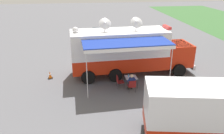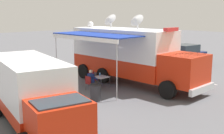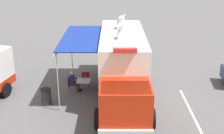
{
  "view_description": "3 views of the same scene",
  "coord_description": "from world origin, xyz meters",
  "px_view_note": "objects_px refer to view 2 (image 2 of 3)",
  "views": [
    {
      "loc": [
        16.47,
        -2.78,
        7.33
      ],
      "look_at": [
        1.42,
        -0.74,
        1.22
      ],
      "focal_mm": 36.9,
      "sensor_mm": 36.0,
      "label": 1
    },
    {
      "loc": [
        13.18,
        13.48,
        4.59
      ],
      "look_at": [
        1.15,
        0.23,
        1.15
      ],
      "focal_mm": 46.2,
      "sensor_mm": 36.0,
      "label": 2
    },
    {
      "loc": [
        -0.23,
        16.89,
        7.7
      ],
      "look_at": [
        0.61,
        -0.09,
        1.39
      ],
      "focal_mm": 48.63,
      "sensor_mm": 36.0,
      "label": 3
    }
  ],
  "objects_px": {
    "seated_responder": "(92,79)",
    "trash_bin": "(95,92)",
    "support_truck": "(33,93)",
    "command_truck": "(131,54)",
    "water_bottle": "(100,74)",
    "folding_chair_at_table": "(90,82)",
    "car_behind_truck": "(185,55)",
    "folding_chair_beside_table": "(92,78)",
    "traffic_cone": "(76,66)",
    "folding_table": "(101,78)"
  },
  "relations": [
    {
      "from": "folding_chair_at_table",
      "to": "seated_responder",
      "type": "xyz_separation_m",
      "value": [
        -0.19,
        -0.01,
        0.14
      ]
    },
    {
      "from": "trash_bin",
      "to": "traffic_cone",
      "type": "xyz_separation_m",
      "value": [
        -4.03,
        -7.48,
        -0.18
      ]
    },
    {
      "from": "folding_chair_at_table",
      "to": "car_behind_truck",
      "type": "xyz_separation_m",
      "value": [
        -11.48,
        -1.17,
        0.37
      ]
    },
    {
      "from": "command_truck",
      "to": "water_bottle",
      "type": "height_order",
      "value": "command_truck"
    },
    {
      "from": "command_truck",
      "to": "water_bottle",
      "type": "relative_size",
      "value": 42.83
    },
    {
      "from": "folding_table",
      "to": "water_bottle",
      "type": "distance_m",
      "value": 0.24
    },
    {
      "from": "traffic_cone",
      "to": "folding_table",
      "type": "bearing_deg",
      "value": 69.12
    },
    {
      "from": "command_truck",
      "to": "trash_bin",
      "type": "distance_m",
      "value": 4.59
    },
    {
      "from": "folding_table",
      "to": "support_truck",
      "type": "xyz_separation_m",
      "value": [
        5.79,
        2.61,
        0.71
      ]
    },
    {
      "from": "trash_bin",
      "to": "support_truck",
      "type": "bearing_deg",
      "value": 12.94
    },
    {
      "from": "seated_responder",
      "to": "car_behind_truck",
      "type": "distance_m",
      "value": 11.35
    },
    {
      "from": "folding_chair_at_table",
      "to": "seated_responder",
      "type": "relative_size",
      "value": 0.7
    },
    {
      "from": "water_bottle",
      "to": "seated_responder",
      "type": "xyz_separation_m",
      "value": [
        0.66,
        0.06,
        -0.18
      ]
    },
    {
      "from": "folding_table",
      "to": "traffic_cone",
      "type": "distance_m",
      "value": 6.19
    },
    {
      "from": "water_bottle",
      "to": "traffic_cone",
      "type": "relative_size",
      "value": 0.39
    },
    {
      "from": "seated_responder",
      "to": "command_truck",
      "type": "bearing_deg",
      "value": 172.44
    },
    {
      "from": "seated_responder",
      "to": "trash_bin",
      "type": "relative_size",
      "value": 1.37
    },
    {
      "from": "command_truck",
      "to": "folding_chair_beside_table",
      "type": "xyz_separation_m",
      "value": [
        2.27,
        -1.12,
        -1.43
      ]
    },
    {
      "from": "folding_table",
      "to": "folding_chair_beside_table",
      "type": "distance_m",
      "value": 0.86
    },
    {
      "from": "command_truck",
      "to": "water_bottle",
      "type": "distance_m",
      "value": 2.52
    },
    {
      "from": "water_bottle",
      "to": "seated_responder",
      "type": "relative_size",
      "value": 0.18
    },
    {
      "from": "folding_table",
      "to": "seated_responder",
      "type": "xyz_separation_m",
      "value": [
        0.61,
        -0.11,
        -0.02
      ]
    },
    {
      "from": "seated_responder",
      "to": "support_truck",
      "type": "relative_size",
      "value": 0.18
    },
    {
      "from": "command_truck",
      "to": "folding_table",
      "type": "distance_m",
      "value": 2.61
    },
    {
      "from": "trash_bin",
      "to": "water_bottle",
      "type": "bearing_deg",
      "value": -134.99
    },
    {
      "from": "command_truck",
      "to": "folding_chair_at_table",
      "type": "xyz_separation_m",
      "value": [
        3.07,
        -0.37,
        -1.43
      ]
    },
    {
      "from": "folding_table",
      "to": "traffic_cone",
      "type": "xyz_separation_m",
      "value": [
        -2.2,
        -5.78,
        -0.39
      ]
    },
    {
      "from": "traffic_cone",
      "to": "car_behind_truck",
      "type": "relative_size",
      "value": 0.13
    },
    {
      "from": "water_bottle",
      "to": "seated_responder",
      "type": "height_order",
      "value": "seated_responder"
    },
    {
      "from": "command_truck",
      "to": "seated_responder",
      "type": "height_order",
      "value": "command_truck"
    },
    {
      "from": "command_truck",
      "to": "water_bottle",
      "type": "bearing_deg",
      "value": -11.18
    },
    {
      "from": "car_behind_truck",
      "to": "traffic_cone",
      "type": "bearing_deg",
      "value": -27.95
    },
    {
      "from": "seated_responder",
      "to": "traffic_cone",
      "type": "bearing_deg",
      "value": -116.42
    },
    {
      "from": "folding_chair_at_table",
      "to": "car_behind_truck",
      "type": "distance_m",
      "value": 11.55
    },
    {
      "from": "command_truck",
      "to": "folding_chair_beside_table",
      "type": "bearing_deg",
      "value": -26.21
    },
    {
      "from": "folding_chair_at_table",
      "to": "folding_chair_beside_table",
      "type": "distance_m",
      "value": 1.09
    },
    {
      "from": "seated_responder",
      "to": "support_truck",
      "type": "height_order",
      "value": "support_truck"
    },
    {
      "from": "folding_chair_at_table",
      "to": "folding_chair_beside_table",
      "type": "xyz_separation_m",
      "value": [
        -0.79,
        -0.75,
        0.0
      ]
    },
    {
      "from": "folding_table",
      "to": "car_behind_truck",
      "type": "height_order",
      "value": "car_behind_truck"
    },
    {
      "from": "folding_table",
      "to": "folding_chair_at_table",
      "type": "xyz_separation_m",
      "value": [
        0.8,
        -0.1,
        -0.16
      ]
    },
    {
      "from": "command_truck",
      "to": "folding_chair_at_table",
      "type": "height_order",
      "value": "command_truck"
    },
    {
      "from": "folding_chair_at_table",
      "to": "trash_bin",
      "type": "relative_size",
      "value": 0.96
    },
    {
      "from": "water_bottle",
      "to": "car_behind_truck",
      "type": "xyz_separation_m",
      "value": [
        -10.63,
        -1.11,
        0.05
      ]
    },
    {
      "from": "folding_table",
      "to": "folding_chair_at_table",
      "type": "bearing_deg",
      "value": -7.45
    },
    {
      "from": "folding_chair_beside_table",
      "to": "seated_responder",
      "type": "height_order",
      "value": "seated_responder"
    },
    {
      "from": "folding_chair_beside_table",
      "to": "support_truck",
      "type": "bearing_deg",
      "value": 30.92
    },
    {
      "from": "traffic_cone",
      "to": "car_behind_truck",
      "type": "height_order",
      "value": "car_behind_truck"
    },
    {
      "from": "folding_chair_at_table",
      "to": "trash_bin",
      "type": "distance_m",
      "value": 2.08
    },
    {
      "from": "traffic_cone",
      "to": "water_bottle",
      "type": "bearing_deg",
      "value": 68.95
    },
    {
      "from": "seated_responder",
      "to": "folding_chair_at_table",
      "type": "bearing_deg",
      "value": 2.68
    }
  ]
}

